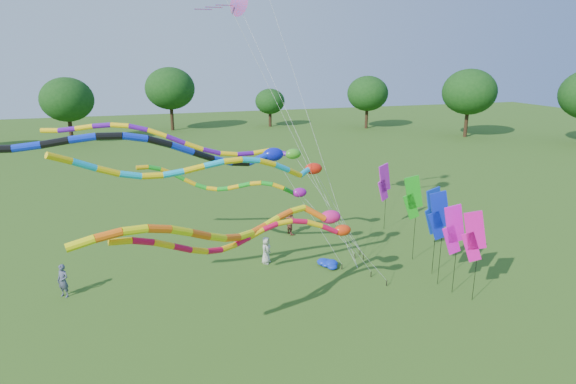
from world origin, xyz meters
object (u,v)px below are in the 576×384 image
object	(u,v)px
person_a	(266,250)
person_b	(63,281)
tube_kite_red	(270,235)
blue_nylon_heap	(327,261)
tube_kite_orange	(260,224)
person_c	(291,221)

from	to	relation	value
person_a	person_b	distance (m)	10.19
tube_kite_red	blue_nylon_heap	world-z (taller)	tube_kite_red
person_a	person_b	world-z (taller)	person_b
tube_kite_orange	blue_nylon_heap	bearing A→B (deg)	21.37
person_a	person_c	xyz separation A→B (m)	(2.68, 3.91, 0.08)
tube_kite_red	tube_kite_orange	size ratio (longest dim) A/B	0.94
tube_kite_orange	person_b	bearing A→B (deg)	121.66
tube_kite_orange	person_b	distance (m)	10.68
tube_kite_red	person_c	distance (m)	11.70
blue_nylon_heap	person_c	distance (m)	5.15
tube_kite_red	blue_nylon_heap	bearing A→B (deg)	31.01
tube_kite_orange	person_a	distance (m)	7.71
person_a	person_c	size ratio (longest dim) A/B	0.91
tube_kite_red	blue_nylon_heap	size ratio (longest dim) A/B	9.31
person_a	person_b	xyz separation A→B (m)	(-10.15, -0.83, 0.05)
tube_kite_orange	person_c	distance (m)	11.88
tube_kite_red	person_a	bearing A→B (deg)	59.22
tube_kite_orange	person_a	xyz separation A→B (m)	(1.88, 6.37, -3.92)
tube_kite_orange	person_c	bearing A→B (deg)	41.54
person_a	person_c	distance (m)	4.74
tube_kite_red	blue_nylon_heap	xyz separation A→B (m)	(4.64, 5.31, -4.05)
person_b	person_c	size ratio (longest dim) A/B	0.97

